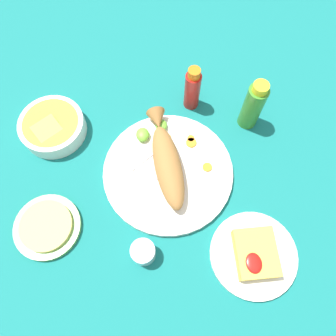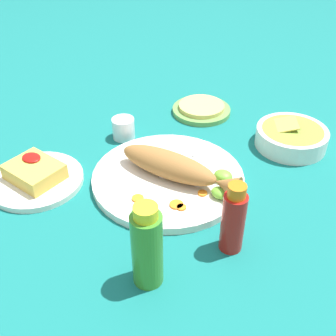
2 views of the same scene
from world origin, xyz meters
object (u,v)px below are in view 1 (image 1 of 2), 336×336
fried_fish (167,160)px  hot_sauce_bottle_red (192,89)px  hot_sauce_bottle_green (253,106)px  salt_cup (143,252)px  fork_near (137,184)px  main_plate (168,172)px  tortilla_plate (48,227)px  guacamole_bowl (53,126)px  side_plate_fries (253,255)px  fork_far (134,168)px

fried_fish → hot_sauce_bottle_red: 0.22m
hot_sauce_bottle_green → salt_cup: 0.48m
hot_sauce_bottle_green → fork_near: bearing=-62.4°
main_plate → fried_fish: size_ratio=1.18×
tortilla_plate → guacamole_bowl: bearing=178.5°
guacamole_bowl → main_plate: bearing=62.6°
guacamole_bowl → salt_cup: bearing=32.1°
fried_fish → hot_sauce_bottle_green: hot_sauce_bottle_green is taller
main_plate → hot_sauce_bottle_green: size_ratio=2.04×
fork_near → side_plate_fries: size_ratio=0.86×
main_plate → side_plate_fries: size_ratio=1.63×
fork_near → guacamole_bowl: guacamole_bowl is taller
salt_cup → guacamole_bowl: (-0.37, -0.23, 0.00)m
fork_near → hot_sauce_bottle_red: hot_sauce_bottle_red is taller
hot_sauce_bottle_red → hot_sauce_bottle_green: size_ratio=0.89×
hot_sauce_bottle_green → tortilla_plate: (0.26, -0.56, -0.07)m
fried_fish → guacamole_bowl: (-0.14, -0.31, -0.02)m
fork_far → hot_sauce_bottle_red: (-0.20, 0.18, 0.05)m
fork_near → fork_far: (-0.05, -0.01, 0.00)m
fried_fish → guacamole_bowl: bearing=-121.2°
hot_sauce_bottle_red → side_plate_fries: bearing=12.2°
hot_sauce_bottle_red → tortilla_plate: size_ratio=0.89×
main_plate → hot_sauce_bottle_green: hot_sauce_bottle_green is taller
side_plate_fries → main_plate: bearing=-141.6°
fried_fish → hot_sauce_bottle_green: bearing=110.1°
hot_sauce_bottle_red → tortilla_plate: bearing=-50.3°
fork_far → hot_sauce_bottle_green: bearing=164.7°
guacamole_bowl → hot_sauce_bottle_red: bearing=98.2°
hot_sauce_bottle_green → salt_cup: (0.35, -0.32, -0.06)m
salt_cup → tortilla_plate: salt_cup is taller
hot_sauce_bottle_red → tortilla_plate: hot_sauce_bottle_red is taller
side_plate_fries → tortilla_plate: bearing=-103.0°
main_plate → side_plate_fries: 0.30m
hot_sauce_bottle_green → tortilla_plate: size_ratio=1.01×
hot_sauce_bottle_red → guacamole_bowl: 0.41m
main_plate → guacamole_bowl: 0.35m
fried_fish → hot_sauce_bottle_green: size_ratio=1.73×
fork_far → tortilla_plate: bearing=-4.7°
main_plate → hot_sauce_bottle_green: (-0.14, 0.24, 0.07)m
fried_fish → fork_far: 0.09m
fork_near → hot_sauce_bottle_green: size_ratio=1.07×
fork_far → salt_cup: bearing=57.0°
side_plate_fries → guacamole_bowl: 0.64m
fork_far → hot_sauce_bottle_green: hot_sauce_bottle_green is taller
fork_near → hot_sauce_bottle_red: (-0.25, 0.17, 0.05)m
hot_sauce_bottle_green → salt_cup: hot_sauce_bottle_green is taller
fork_near → hot_sauce_bottle_green: (-0.17, 0.33, 0.06)m
hot_sauce_bottle_green → salt_cup: size_ratio=2.88×
salt_cup → tortilla_plate: (-0.09, -0.24, -0.02)m
side_plate_fries → guacamole_bowl: size_ratio=1.18×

